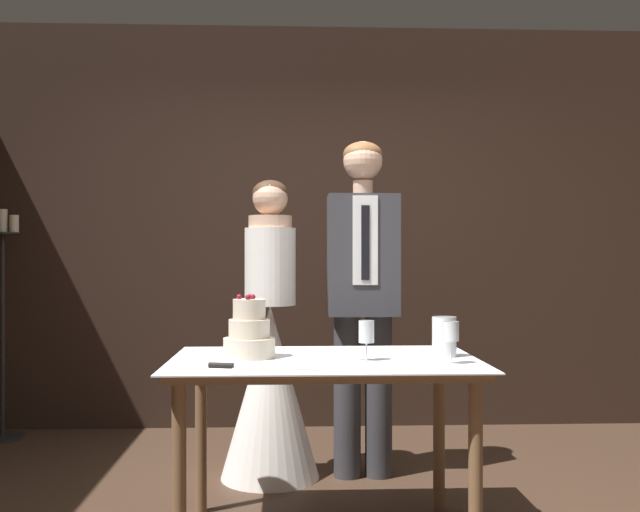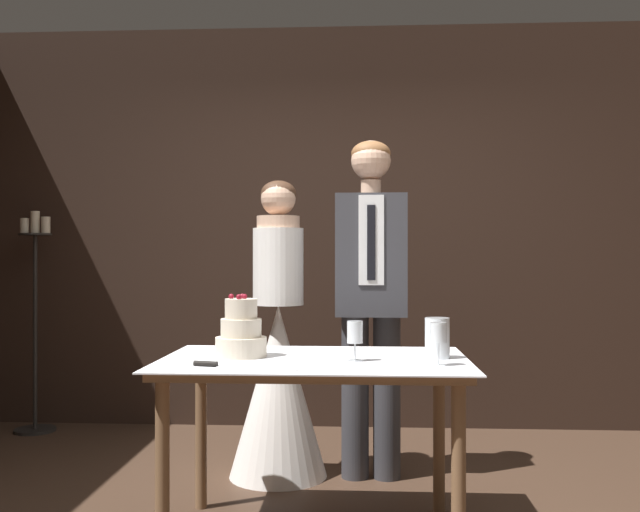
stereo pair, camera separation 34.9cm
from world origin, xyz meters
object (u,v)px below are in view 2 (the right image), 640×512
object	(u,v)px
cake_table	(314,379)
hurricane_candle	(437,339)
candle_stand	(35,321)
bride	(278,368)
wine_glass_near	(355,334)
wine_glass_middle	(438,334)
tiered_cake	(241,333)
cake_knife	(225,365)
groom	(371,288)

from	to	relation	value
cake_table	hurricane_candle	bearing A→B (deg)	3.90
candle_stand	bride	bearing A→B (deg)	-26.73
wine_glass_near	wine_glass_middle	size ratio (longest dim) A/B	0.97
tiered_cake	cake_knife	size ratio (longest dim) A/B	0.64
groom	candle_stand	xyz separation A→B (m)	(-2.32, 0.91, -0.28)
wine_glass_near	hurricane_candle	xyz separation A→B (m)	(0.35, 0.10, -0.03)
cake_knife	tiered_cake	bearing A→B (deg)	100.15
tiered_cake	cake_knife	bearing A→B (deg)	-92.55
hurricane_candle	candle_stand	bearing A→B (deg)	146.30
cake_knife	candle_stand	size ratio (longest dim) A/B	0.28
groom	wine_glass_middle	bearing A→B (deg)	-76.03
bride	groom	size ratio (longest dim) A/B	0.88
candle_stand	hurricane_candle	bearing A→B (deg)	-33.70
hurricane_candle	bride	bearing A→B (deg)	133.82
wine_glass_middle	bride	size ratio (longest dim) A/B	0.11
hurricane_candle	wine_glass_middle	bearing A→B (deg)	-94.96
tiered_cake	cake_knife	distance (m)	0.32
wine_glass_middle	candle_stand	xyz separation A→B (m)	(-2.57, 1.94, -0.13)
wine_glass_middle	groom	distance (m)	1.07
cake_knife	hurricane_candle	bearing A→B (deg)	31.96
wine_glass_near	cake_knife	bearing A→B (deg)	-158.74
hurricane_candle	groom	distance (m)	0.88
wine_glass_near	wine_glass_middle	bearing A→B (deg)	-17.61
tiered_cake	wine_glass_middle	distance (m)	0.86
cake_table	cake_knife	world-z (taller)	cake_knife
hurricane_candle	cake_table	bearing A→B (deg)	-176.10
cake_knife	groom	world-z (taller)	groom
bride	wine_glass_middle	bearing A→B (deg)	-53.29
tiered_cake	wine_glass_middle	world-z (taller)	tiered_cake
groom	cake_knife	bearing A→B (deg)	-117.90
hurricane_candle	wine_glass_near	bearing A→B (deg)	-163.72
tiered_cake	hurricane_candle	distance (m)	0.85
tiered_cake	wine_glass_near	size ratio (longest dim) A/B	1.64
wine_glass_near	bride	bearing A→B (deg)	115.05
hurricane_candle	candle_stand	distance (m)	3.11
tiered_cake	bride	size ratio (longest dim) A/B	0.17
bride	groom	distance (m)	0.68
cake_knife	groom	bearing A→B (deg)	74.81
wine_glass_middle	hurricane_candle	bearing A→B (deg)	85.04
cake_table	candle_stand	distance (m)	2.71
wine_glass_middle	groom	xyz separation A→B (m)	(-0.26, 1.03, 0.14)
hurricane_candle	candle_stand	size ratio (longest dim) A/B	0.11
tiered_cake	candle_stand	xyz separation A→B (m)	(-1.74, 1.73, -0.11)
hurricane_candle	groom	bearing A→B (deg)	108.52
wine_glass_near	bride	world-z (taller)	bride
tiered_cake	bride	xyz separation A→B (m)	(0.07, 0.82, -0.28)
cake_table	hurricane_candle	world-z (taller)	hurricane_candle
wine_glass_middle	candle_stand	bearing A→B (deg)	143.00
wine_glass_middle	bride	bearing A→B (deg)	126.71
tiered_cake	bride	distance (m)	0.87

